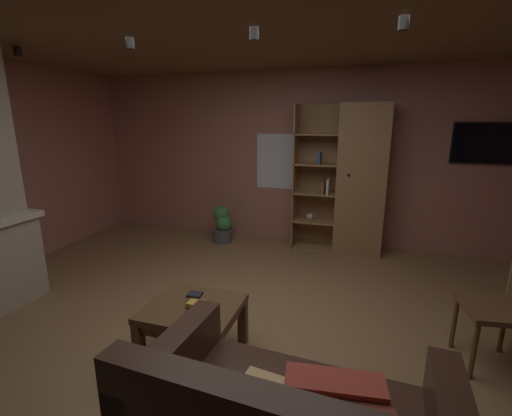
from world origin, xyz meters
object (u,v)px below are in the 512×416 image
dining_chair (509,302)px  table_book_1 (196,303)px  coffee_table (193,315)px  potted_floor_plant (223,225)px  table_book_0 (195,305)px  table_book_2 (195,295)px  bookshelf_cabinet (355,181)px  wall_mounted_tv (492,143)px

dining_chair → table_book_1: bearing=-164.7°
coffee_table → potted_floor_plant: potted_floor_plant is taller
coffee_table → table_book_0: size_ratio=6.60×
table_book_2 → dining_chair: 2.30m
bookshelf_cabinet → dining_chair: 2.50m
wall_mounted_tv → potted_floor_plant: bearing=-173.8°
coffee_table → table_book_0: (0.02, -0.01, 0.10)m
table_book_1 → dining_chair: (2.19, 0.60, 0.06)m
wall_mounted_tv → table_book_1: bearing=-131.6°
coffee_table → wall_mounted_tv: 4.15m
table_book_0 → bookshelf_cabinet: bearing=69.3°
table_book_2 → dining_chair: (2.24, 0.52, 0.03)m
bookshelf_cabinet → potted_floor_plant: bearing=-174.9°
coffee_table → dining_chair: size_ratio=0.75×
coffee_table → potted_floor_plant: bearing=107.9°
table_book_0 → table_book_1: size_ratio=0.86×
table_book_1 → table_book_2: table_book_2 is taller
coffee_table → table_book_1: (0.04, -0.02, 0.12)m
table_book_1 → coffee_table: bearing=151.2°
table_book_0 → wall_mounted_tv: bearing=48.1°
dining_chair → wall_mounted_tv: wall_mounted_tv is taller
dining_chair → potted_floor_plant: size_ratio=1.65×
bookshelf_cabinet → potted_floor_plant: (-1.89, -0.17, -0.74)m
coffee_table → bookshelf_cabinet: bearing=68.8°
potted_floor_plant → coffee_table: bearing=-72.1°
wall_mounted_tv → dining_chair: bearing=-100.5°
coffee_table → dining_chair: dining_chair is taller
bookshelf_cabinet → dining_chair: size_ratio=2.21×
potted_floor_plant → wall_mounted_tv: 3.75m
table_book_1 → dining_chair: size_ratio=0.13×
table_book_2 → dining_chair: dining_chair is taller
bookshelf_cabinet → table_book_2: size_ratio=18.71×
coffee_table → wall_mounted_tv: size_ratio=0.76×
table_book_2 → wall_mounted_tv: bearing=47.1°
dining_chair → table_book_2: bearing=-167.0°
table_book_1 → potted_floor_plant: potted_floor_plant is taller
table_book_2 → wall_mounted_tv: wall_mounted_tv is taller
table_book_1 → potted_floor_plant: 2.74m
bookshelf_cabinet → potted_floor_plant: bookshelf_cabinet is taller
table_book_1 → potted_floor_plant: bearing=108.6°
table_book_0 → potted_floor_plant: (-0.86, 2.58, -0.18)m
bookshelf_cabinet → table_book_1: (-1.02, -2.76, -0.53)m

